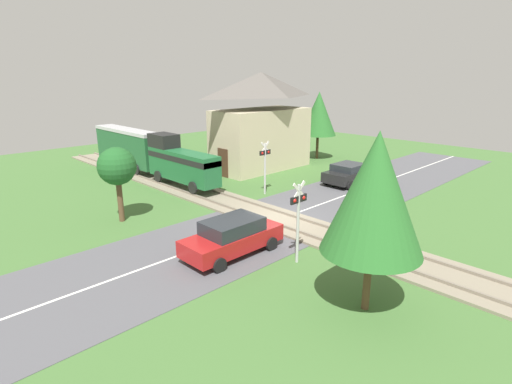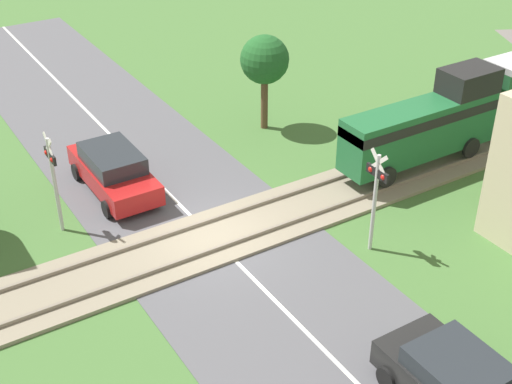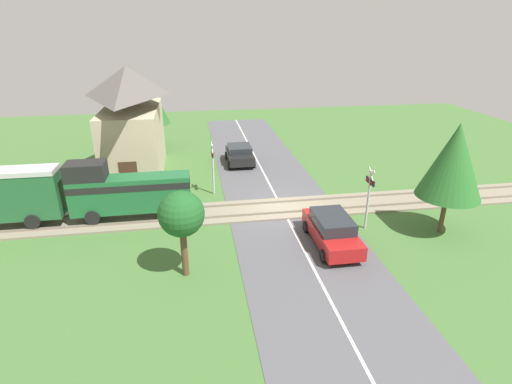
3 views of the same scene
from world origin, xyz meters
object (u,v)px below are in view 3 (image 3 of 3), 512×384
object	(u,v)px
train	(45,193)
pedestrian_by_station	(115,190)
station_building	(132,123)
car_far_side	(240,154)
car_near_crossing	(332,230)
crossing_signal_east_approach	(213,162)
crossing_signal_west_approach	(369,191)

from	to	relation	value
train	pedestrian_by_station	world-z (taller)	train
station_building	car_far_side	bearing A→B (deg)	-83.76
pedestrian_by_station	car_near_crossing	bearing A→B (deg)	-122.90
crossing_signal_east_approach	pedestrian_by_station	distance (m)	6.13
train	crossing_signal_east_approach	world-z (taller)	train
crossing_signal_west_approach	pedestrian_by_station	distance (m)	14.84
station_building	crossing_signal_east_approach	bearing A→B (deg)	-133.20
crossing_signal_east_approach	station_building	distance (m)	7.35
crossing_signal_east_approach	pedestrian_by_station	world-z (taller)	crossing_signal_east_approach
car_far_side	crossing_signal_west_approach	bearing A→B (deg)	-155.88
car_far_side	crossing_signal_east_approach	size ratio (longest dim) A/B	1.10
car_far_side	crossing_signal_west_approach	distance (m)	12.88
car_far_side	crossing_signal_east_approach	bearing A→B (deg)	157.74
crossing_signal_east_approach	pedestrian_by_station	bearing A→B (deg)	90.46
car_far_side	station_building	xyz separation A→B (m)	(-0.83, 7.59, 2.89)
car_far_side	car_near_crossing	bearing A→B (deg)	-167.55
crossing_signal_east_approach	station_building	world-z (taller)	station_building
car_near_crossing	crossing_signal_west_approach	distance (m)	3.02
train	pedestrian_by_station	size ratio (longest dim) A/B	9.43
train	station_building	bearing A→B (deg)	-24.65
car_near_crossing	station_building	bearing A→B (deg)	40.63
car_far_side	station_building	size ratio (longest dim) A/B	0.43
train	car_near_crossing	bearing A→B (deg)	-107.04
train	pedestrian_by_station	distance (m)	4.28
crossing_signal_east_approach	pedestrian_by_station	size ratio (longest dim) A/B	2.18
train	crossing_signal_east_approach	size ratio (longest dim) A/B	4.33
crossing_signal_east_approach	train	bearing A→B (deg)	108.53
pedestrian_by_station	car_far_side	bearing A→B (deg)	-55.09
crossing_signal_east_approach	car_near_crossing	bearing A→B (deg)	-144.32
pedestrian_by_station	crossing_signal_west_approach	bearing A→B (deg)	-113.50
car_near_crossing	station_building	distance (m)	16.34
train	car_near_crossing	world-z (taller)	train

